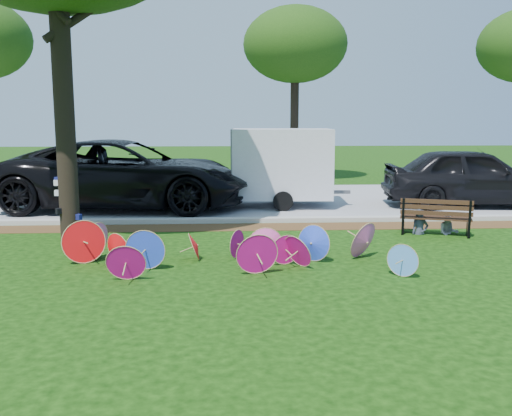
{
  "coord_description": "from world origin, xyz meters",
  "views": [
    {
      "loc": [
        -0.13,
        -9.78,
        2.8
      ],
      "look_at": [
        0.5,
        2.0,
        0.9
      ],
      "focal_mm": 40.0,
      "sensor_mm": 36.0,
      "label": 1
    }
  ],
  "objects_px": {
    "parasol_pile": "(217,247)",
    "cargo_trailer": "(282,163)",
    "park_bench": "(436,217)",
    "person_right": "(449,213)",
    "black_van": "(125,175)",
    "dark_pickup": "(472,177)",
    "person_left": "(421,210)"
  },
  "relations": [
    {
      "from": "cargo_trailer",
      "to": "person_right",
      "type": "relative_size",
      "value": 2.98
    },
    {
      "from": "dark_pickup",
      "to": "cargo_trailer",
      "type": "xyz_separation_m",
      "value": [
        -5.98,
        0.29,
        0.43
      ]
    },
    {
      "from": "black_van",
      "to": "person_right",
      "type": "bearing_deg",
      "value": -111.97
    },
    {
      "from": "cargo_trailer",
      "to": "person_right",
      "type": "xyz_separation_m",
      "value": [
        3.61,
        -4.48,
        -0.85
      ]
    },
    {
      "from": "parasol_pile",
      "to": "cargo_trailer",
      "type": "height_order",
      "value": "cargo_trailer"
    },
    {
      "from": "parasol_pile",
      "to": "person_left",
      "type": "height_order",
      "value": "person_left"
    },
    {
      "from": "cargo_trailer",
      "to": "park_bench",
      "type": "height_order",
      "value": "cargo_trailer"
    },
    {
      "from": "dark_pickup",
      "to": "person_left",
      "type": "relative_size",
      "value": 4.71
    },
    {
      "from": "park_bench",
      "to": "dark_pickup",
      "type": "bearing_deg",
      "value": 76.49
    },
    {
      "from": "black_van",
      "to": "cargo_trailer",
      "type": "xyz_separation_m",
      "value": [
        4.81,
        0.2,
        0.31
      ]
    },
    {
      "from": "parasol_pile",
      "to": "black_van",
      "type": "distance_m",
      "value": 7.54
    },
    {
      "from": "black_van",
      "to": "person_right",
      "type": "xyz_separation_m",
      "value": [
        8.41,
        -4.28,
        -0.54
      ]
    },
    {
      "from": "black_van",
      "to": "park_bench",
      "type": "height_order",
      "value": "black_van"
    },
    {
      "from": "person_left",
      "to": "person_right",
      "type": "bearing_deg",
      "value": -4.08
    },
    {
      "from": "dark_pickup",
      "to": "black_van",
      "type": "bearing_deg",
      "value": 95.08
    },
    {
      "from": "black_van",
      "to": "dark_pickup",
      "type": "distance_m",
      "value": 10.79
    },
    {
      "from": "cargo_trailer",
      "to": "park_bench",
      "type": "xyz_separation_m",
      "value": [
        3.26,
        -4.53,
        -0.92
      ]
    },
    {
      "from": "dark_pickup",
      "to": "person_right",
      "type": "bearing_deg",
      "value": 156.05
    },
    {
      "from": "dark_pickup",
      "to": "park_bench",
      "type": "relative_size",
      "value": 3.25
    },
    {
      "from": "parasol_pile",
      "to": "black_van",
      "type": "height_order",
      "value": "black_van"
    },
    {
      "from": "parasol_pile",
      "to": "park_bench",
      "type": "distance_m",
      "value": 5.8
    },
    {
      "from": "person_left",
      "to": "dark_pickup",
      "type": "bearing_deg",
      "value": 49.66
    },
    {
      "from": "person_right",
      "to": "person_left",
      "type": "bearing_deg",
      "value": -170.41
    },
    {
      "from": "park_bench",
      "to": "person_left",
      "type": "relative_size",
      "value": 1.45
    },
    {
      "from": "black_van",
      "to": "parasol_pile",
      "type": "bearing_deg",
      "value": -152.43
    },
    {
      "from": "park_bench",
      "to": "person_right",
      "type": "bearing_deg",
      "value": 27.33
    },
    {
      "from": "cargo_trailer",
      "to": "person_right",
      "type": "distance_m",
      "value": 5.82
    },
    {
      "from": "person_left",
      "to": "person_right",
      "type": "xyz_separation_m",
      "value": [
        0.7,
        0.0,
        -0.07
      ]
    },
    {
      "from": "person_right",
      "to": "cargo_trailer",
      "type": "bearing_deg",
      "value": 138.4
    },
    {
      "from": "cargo_trailer",
      "to": "person_left",
      "type": "bearing_deg",
      "value": -54.25
    },
    {
      "from": "park_bench",
      "to": "person_right",
      "type": "distance_m",
      "value": 0.36
    },
    {
      "from": "dark_pickup",
      "to": "park_bench",
      "type": "xyz_separation_m",
      "value": [
        -2.72,
        -4.24,
        -0.49
      ]
    }
  ]
}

